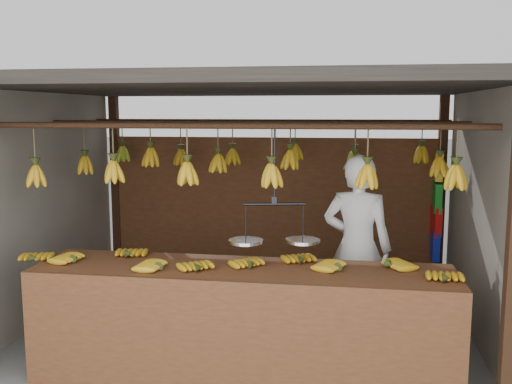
# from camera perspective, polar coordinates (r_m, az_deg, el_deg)

# --- Properties ---
(ground) EXTENTS (80.00, 80.00, 0.00)m
(ground) POSITION_cam_1_polar(r_m,az_deg,el_deg) (5.82, -0.47, -13.19)
(ground) COLOR #5B5B57
(stall) EXTENTS (4.30, 3.30, 2.40)m
(stall) POSITION_cam_1_polar(r_m,az_deg,el_deg) (5.75, 0.04, 6.67)
(stall) COLOR black
(stall) RESTS_ON ground
(counter) EXTENTS (3.45, 0.75, 0.96)m
(counter) POSITION_cam_1_polar(r_m,az_deg,el_deg) (4.43, -1.75, -10.41)
(counter) COLOR #58301A
(counter) RESTS_ON ground
(hanging_bananas) EXTENTS (3.60, 2.20, 0.37)m
(hanging_bananas) POSITION_cam_1_polar(r_m,az_deg,el_deg) (5.45, -0.40, 2.89)
(hanging_bananas) COLOR #C48D14
(hanging_bananas) RESTS_ON ground
(balance_scale) EXTENTS (0.70, 0.35, 0.92)m
(balance_scale) POSITION_cam_1_polar(r_m,az_deg,el_deg) (4.49, 1.85, -4.30)
(balance_scale) COLOR black
(balance_scale) RESTS_ON ground
(vendor) EXTENTS (0.70, 0.53, 1.73)m
(vendor) POSITION_cam_1_polar(r_m,az_deg,el_deg) (5.34, 10.08, -5.54)
(vendor) COLOR white
(vendor) RESTS_ON ground
(bag_bundles) EXTENTS (0.08, 0.26, 1.26)m
(bag_bundles) POSITION_cam_1_polar(r_m,az_deg,el_deg) (6.87, 17.61, -1.50)
(bag_bundles) COLOR yellow
(bag_bundles) RESTS_ON ground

